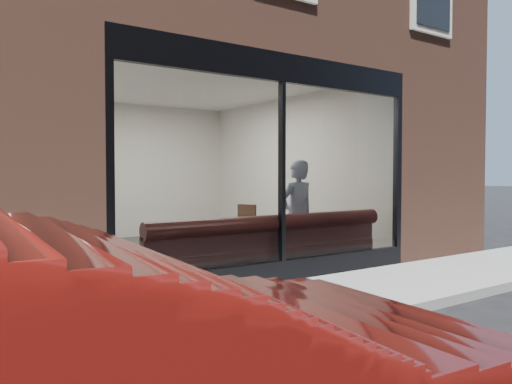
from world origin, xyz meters
TOP-DOWN VIEW (x-y plane):
  - ground at (0.00, 0.00)m, footprint 120.00×120.00m
  - sidewalk_near at (0.00, 1.00)m, footprint 40.00×2.00m
  - kerb_near at (0.00, -0.05)m, footprint 40.00×0.10m
  - host_building_pier_right at (3.75, 8.00)m, footprint 2.50×12.00m
  - host_building_backfill at (0.00, 11.00)m, footprint 5.00×6.00m
  - cafe_floor at (0.00, 5.00)m, footprint 6.00×6.00m
  - cafe_ceiling at (0.00, 5.00)m, footprint 6.00×6.00m
  - cafe_wall_back at (0.00, 7.99)m, footprint 5.00×0.00m
  - cafe_wall_left at (-2.49, 5.00)m, footprint 0.00×6.00m
  - cafe_wall_right at (2.49, 5.00)m, footprint 0.00×6.00m
  - storefront_kick at (0.00, 2.05)m, footprint 5.00×0.10m
  - storefront_header at (0.00, 2.05)m, footprint 5.00×0.10m
  - storefront_mullion at (0.00, 2.05)m, footprint 0.06×0.10m
  - storefront_glass at (0.00, 2.02)m, footprint 4.80×0.00m
  - banquette at (0.00, 2.45)m, footprint 4.00×0.55m
  - person at (0.75, 2.63)m, footprint 0.65×0.44m
  - cafe_table_left at (-1.27, 3.17)m, footprint 0.62×0.62m
  - cafe_table_right at (1.38, 3.53)m, footprint 0.62×0.62m
  - cafe_chair_right at (0.75, 4.25)m, footprint 0.53×0.53m
  - wall_poster at (-2.45, 4.45)m, footprint 0.02×0.55m

SIDE VIEW (x-z plane):
  - ground at x=0.00m, z-range 0.00..0.00m
  - sidewalk_near at x=0.00m, z-range 0.00..0.01m
  - cafe_floor at x=0.00m, z-range 0.02..0.02m
  - kerb_near at x=0.00m, z-range 0.00..0.12m
  - storefront_kick at x=0.00m, z-range 0.00..0.30m
  - banquette at x=0.00m, z-range 0.00..0.45m
  - cafe_chair_right at x=0.75m, z-range 0.22..0.26m
  - cafe_table_left at x=-1.27m, z-range 0.72..0.76m
  - cafe_table_right at x=1.38m, z-range 0.72..0.76m
  - person at x=0.75m, z-range 0.00..1.74m
  - storefront_mullion at x=0.00m, z-range 0.30..2.80m
  - storefront_glass at x=0.00m, z-range -0.85..3.95m
  - cafe_wall_back at x=0.00m, z-range -0.90..4.10m
  - cafe_wall_left at x=-2.49m, z-range -1.40..4.60m
  - cafe_wall_right at x=2.49m, z-range -1.40..4.60m
  - host_building_pier_right at x=3.75m, z-range 0.00..3.20m
  - host_building_backfill at x=0.00m, z-range 0.00..3.20m
  - wall_poster at x=-2.45m, z-range 1.26..2.00m
  - storefront_header at x=0.00m, z-range 2.80..3.20m
  - cafe_ceiling at x=0.00m, z-range 3.19..3.19m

